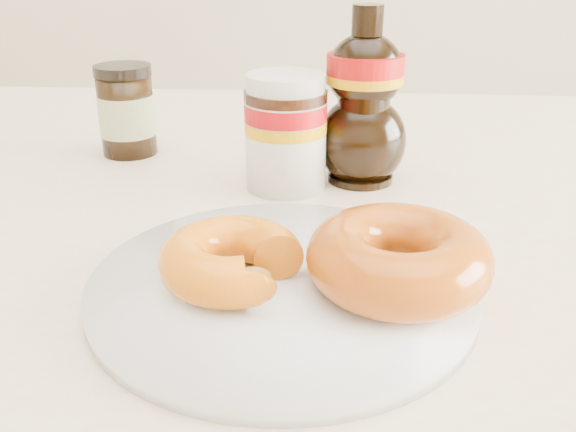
# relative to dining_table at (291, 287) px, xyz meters

# --- Properties ---
(dining_table) EXTENTS (1.40, 0.90, 0.75)m
(dining_table) POSITION_rel_dining_table_xyz_m (0.00, 0.00, 0.00)
(dining_table) COLOR #FEE3C1
(dining_table) RESTS_ON ground
(plate) EXTENTS (0.25, 0.25, 0.01)m
(plate) POSITION_rel_dining_table_xyz_m (0.01, -0.15, 0.09)
(plate) COLOR white
(plate) RESTS_ON dining_table
(donut_bitten) EXTENTS (0.11, 0.11, 0.03)m
(donut_bitten) POSITION_rel_dining_table_xyz_m (-0.03, -0.16, 0.11)
(donut_bitten) COLOR orange
(donut_bitten) RESTS_ON plate
(donut_whole) EXTENTS (0.13, 0.13, 0.04)m
(donut_whole) POSITION_rel_dining_table_xyz_m (0.08, -0.16, 0.12)
(donut_whole) COLOR #9D3A0A
(donut_whole) RESTS_ON plate
(nutella_jar) EXTENTS (0.08, 0.08, 0.11)m
(nutella_jar) POSITION_rel_dining_table_xyz_m (-0.01, 0.05, 0.14)
(nutella_jar) COLOR white
(nutella_jar) RESTS_ON dining_table
(syrup_bottle) EXTENTS (0.09, 0.07, 0.16)m
(syrup_bottle) POSITION_rel_dining_table_xyz_m (0.06, 0.07, 0.17)
(syrup_bottle) COLOR black
(syrup_bottle) RESTS_ON dining_table
(dark_jar) EXTENTS (0.06, 0.06, 0.10)m
(dark_jar) POSITION_rel_dining_table_xyz_m (-0.19, 0.13, 0.13)
(dark_jar) COLOR black
(dark_jar) RESTS_ON dining_table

